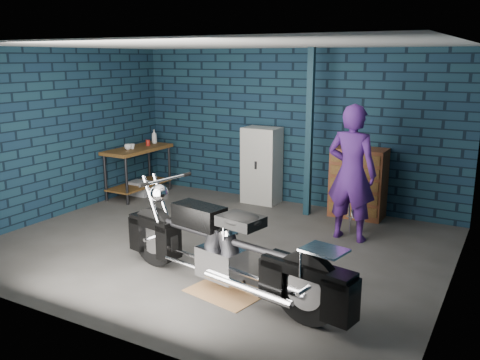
% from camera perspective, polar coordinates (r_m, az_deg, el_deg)
% --- Properties ---
extents(ground, '(6.00, 6.00, 0.00)m').
position_cam_1_polar(ground, '(7.13, -2.59, -7.32)').
color(ground, '#474542').
rests_on(ground, ground).
extents(room_walls, '(6.02, 5.01, 2.71)m').
position_cam_1_polar(room_walls, '(7.17, -0.40, 8.46)').
color(room_walls, '#0F2234').
rests_on(room_walls, ground).
extents(support_post, '(0.10, 0.10, 2.70)m').
position_cam_1_polar(support_post, '(8.25, 7.78, 5.15)').
color(support_post, '#102834').
rests_on(support_post, ground).
extents(workbench, '(0.60, 1.40, 0.91)m').
position_cam_1_polar(workbench, '(9.73, -11.30, 0.94)').
color(workbench, brown).
rests_on(workbench, ground).
extents(drip_mat, '(0.90, 0.75, 0.01)m').
position_cam_1_polar(drip_mat, '(5.80, -1.55, -12.42)').
color(drip_mat, '#996A42').
rests_on(drip_mat, ground).
extents(motorcycle, '(2.74, 1.21, 1.17)m').
position_cam_1_polar(motorcycle, '(5.57, -1.59, -7.04)').
color(motorcycle, black).
rests_on(motorcycle, ground).
extents(person, '(0.74, 0.51, 1.94)m').
position_cam_1_polar(person, '(7.27, 12.41, 0.76)').
color(person, '#421C6B').
rests_on(person, ground).
extents(storage_bin, '(0.42, 0.30, 0.26)m').
position_cam_1_polar(storage_bin, '(9.80, -11.09, -0.92)').
color(storage_bin, gray).
rests_on(storage_bin, ground).
extents(locker, '(0.63, 0.45, 1.35)m').
position_cam_1_polar(locker, '(9.02, 2.42, 1.64)').
color(locker, beige).
rests_on(locker, ground).
extents(tool_chest, '(0.85, 0.47, 1.14)m').
position_cam_1_polar(tool_chest, '(8.43, 13.09, -0.32)').
color(tool_chest, brown).
rests_on(tool_chest, ground).
extents(shop_stool, '(0.38, 0.38, 0.63)m').
position_cam_1_polar(shop_stool, '(7.75, 12.83, -3.45)').
color(shop_stool, beige).
rests_on(shop_stool, ground).
extents(cup_a, '(0.13, 0.13, 0.10)m').
position_cam_1_polar(cup_a, '(9.46, -12.47, 3.65)').
color(cup_a, beige).
rests_on(cup_a, workbench).
extents(cup_b, '(0.10, 0.10, 0.09)m').
position_cam_1_polar(cup_b, '(9.52, -12.01, 3.71)').
color(cup_b, beige).
rests_on(cup_b, workbench).
extents(mug_red, '(0.10, 0.10, 0.11)m').
position_cam_1_polar(mug_red, '(9.82, -10.30, 4.13)').
color(mug_red, maroon).
rests_on(mug_red, workbench).
extents(bottle, '(0.12, 0.12, 0.27)m').
position_cam_1_polar(bottle, '(10.06, -9.61, 4.85)').
color(bottle, gray).
rests_on(bottle, workbench).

